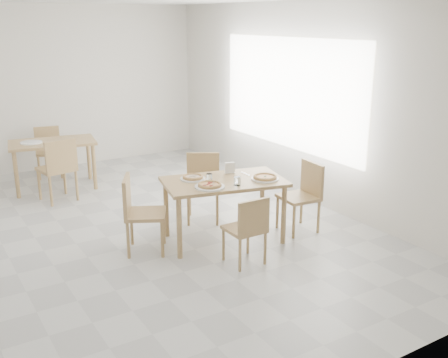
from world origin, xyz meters
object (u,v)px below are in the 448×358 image
tumbler_a (237,181)px  plate_margherita (265,179)px  plate_pepperoni (210,187)px  pizza_margherita (265,177)px  chair_east (304,192)px  napkin_holder (230,168)px  chair_north (203,182)px  chair_back_n (48,148)px  pizza_mushroom (193,177)px  chair_west (138,209)px  plate_mushroom (193,179)px  main_table (224,187)px  tumbler_b (209,178)px  chair_back_s (59,166)px  chair_south (248,226)px  plate_empty (31,142)px  second_table (53,148)px  pizza_pepperoni (210,185)px

tumbler_a → plate_margherita: bearing=1.3°
plate_pepperoni → pizza_margherita: 0.71m
chair_east → napkin_holder: napkin_holder is taller
plate_margherita → chair_north: bearing=105.8°
plate_pepperoni → chair_back_n: chair_back_n is taller
chair_east → pizza_mushroom: chair_east is taller
chair_west → plate_mushroom: (0.69, -0.02, 0.25)m
plate_mushroom → plate_pepperoni: 0.37m
pizza_margherita → chair_east: bearing=-1.0°
main_table → pizza_mushroom: size_ratio=5.63×
tumbler_b → chair_back_n: tumbler_b is taller
chair_west → tumbler_a: chair_west is taller
napkin_holder → chair_back_s: size_ratio=0.15×
plate_margherita → chair_back_n: size_ratio=0.39×
main_table → napkin_holder: (0.20, 0.19, 0.16)m
main_table → chair_south: 0.75m
plate_empty → napkin_holder: bearing=-60.2°
napkin_holder → main_table: bearing=-119.9°
pizza_mushroom → chair_back_n: (-0.79, 3.65, -0.31)m
pizza_mushroom → tumbler_b: 0.21m
chair_back_n → plate_pepperoni: bearing=-66.3°
plate_margherita → tumbler_a: (-0.39, -0.01, 0.04)m
chair_north → plate_empty: size_ratio=2.72×
chair_west → plate_empty: bearing=37.4°
chair_south → pizza_mushroom: bearing=-80.2°
second_table → chair_south: bearing=-64.8°
pizza_pepperoni → plate_margherita: bearing=-6.4°
plate_mushroom → napkin_holder: 0.50m
pizza_mushroom → tumbler_b: (0.13, -0.16, 0.01)m
chair_north → chair_east: 1.33m
chair_back_n → chair_south: bearing=-65.8°
plate_mushroom → tumbler_b: bearing=-52.0°
main_table → pizza_pepperoni: size_ratio=4.63×
plate_mushroom → plate_pepperoni: (0.02, -0.37, 0.00)m
plate_margherita → plate_mushroom: bearing=148.2°
chair_north → plate_margherita: 1.06m
chair_back_s → tumbler_b: bearing=105.5°
plate_margherita → chair_back_n: chair_back_n is taller
pizza_pepperoni → plate_empty: (-1.20, 3.30, -0.02)m
chair_north → second_table: (-1.33, 2.35, 0.14)m
main_table → second_table: same height
plate_pepperoni → napkin_holder: size_ratio=2.43×
pizza_margherita → second_table: (-1.61, 3.33, -0.13)m
pizza_mushroom → pizza_pepperoni: bearing=-87.5°
chair_west → chair_back_s: chair_back_s is taller
chair_east → pizza_pepperoni: size_ratio=2.61×
chair_south → chair_back_s: 3.33m
main_table → plate_empty: bearing=128.3°
napkin_holder → chair_back_s: 2.69m
chair_west → pizza_mushroom: (0.69, -0.02, 0.27)m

